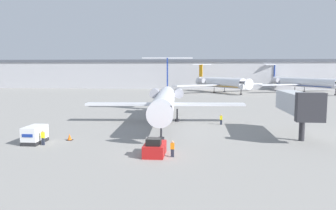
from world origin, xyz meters
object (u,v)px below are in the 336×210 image
Objects in this scene: worker_by_wing at (221,119)px; airplane_parked_far_left at (221,83)px; pushback_tug at (155,148)px; worker_on_apron at (43,137)px; traffic_cone_left at (70,137)px; airplane_main at (165,100)px; jet_bridge at (297,103)px; airplane_parked_far_right at (302,82)px; worker_near_tug at (172,148)px; luggage_cart at (35,135)px.

airplane_parked_far_left is at bearing 86.29° from worker_by_wing.
pushback_tug is 2.11× the size of worker_on_apron.
airplane_parked_far_left is (4.66, 71.87, 2.93)m from worker_by_wing.
worker_by_wing reaches higher than traffic_cone_left.
jet_bridge is (18.41, -10.31, 0.67)m from airplane_main.
airplane_parked_far_right reaches higher than traffic_cone_left.
airplane_main is 21.11m from jet_bridge.
worker_near_tug is 20.92m from worker_by_wing.
jet_bridge is (30.95, 7.57, 3.51)m from worker_on_apron.
worker_near_tug is (3.00, -21.65, -2.90)m from airplane_main.
jet_bridge is at bearing 13.75° from worker_on_apron.
worker_on_apron is at bearing 166.38° from worker_near_tug.
airplane_main is at bearing 93.01° from pushback_tug.
airplane_main is 9.74× the size of luggage_cart.
airplane_parked_far_right is (35.64, 76.81, 2.92)m from worker_by_wing.
airplane_parked_far_right is (41.85, 96.79, 2.92)m from worker_near_tug.
worker_by_wing is (8.10, 19.44, 0.14)m from pushback_tug.
airplane_parked_far_left is at bearing 73.31° from worker_on_apron.
airplane_parked_far_left is at bearing 72.29° from luggage_cart.
airplane_main is 21.35m from pushback_tug.
luggage_cart is (-13.98, -17.02, -2.73)m from airplane_main.
airplane_parked_far_left reaches higher than jet_bridge.
worker_on_apron is (-15.54, 3.76, 0.06)m from worker_near_tug.
luggage_cart is 0.10× the size of airplane_parked_far_left.
pushback_tug is 21.06m from worker_by_wing.
worker_by_wing is at bearing -93.71° from airplane_parked_far_left.
pushback_tug reaches higher than worker_near_tug.
worker_near_tug is at bearing -82.11° from airplane_main.
worker_by_wing is at bearing 34.15° from traffic_cone_left.
worker_on_apron is at bearing -125.75° from traffic_cone_left.
airplane_parked_far_right reaches higher than worker_on_apron.
airplane_main reaches higher than traffic_cone_left.
airplane_main is at bearing 54.95° from worker_on_apron.
airplane_parked_far_left reaches higher than worker_near_tug.
worker_by_wing is at bearing 136.78° from jet_bridge.
airplane_parked_far_left reaches higher than luggage_cart.
airplane_parked_far_right reaches higher than luggage_cart.
pushback_tug is 20.73m from jet_bridge.
airplane_parked_far_right is at bearing 65.56° from pushback_tug.
airplane_main reaches higher than worker_near_tug.
airplane_main is 0.98× the size of airplane_parked_far_left.
luggage_cart reaches higher than worker_by_wing.
luggage_cart is 33.25m from jet_bridge.
worker_by_wing is at bearing 72.72° from worker_near_tug.
airplane_main is 71.56m from airplane_parked_far_left.
traffic_cone_left is 0.02× the size of airplane_parked_far_right.
worker_near_tug is (1.89, -0.54, 0.15)m from pushback_tug.
worker_on_apron is at bearing -143.30° from worker_by_wing.
worker_by_wing is 84.73m from airplane_parked_far_right.
airplane_main is at bearing 55.09° from traffic_cone_left.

